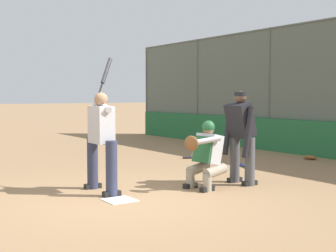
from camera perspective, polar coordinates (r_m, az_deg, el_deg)
ground_plane at (r=6.99m, az=-5.93°, el=-9.01°), size 160.00×160.00×0.00m
home_plate_marker at (r=6.99m, az=-5.93°, el=-8.97°), size 0.43×0.43×0.01m
batter_at_plate at (r=7.49m, az=-8.11°, el=-1.46°), size 1.03×0.64×2.19m
catcher_behind_plate at (r=7.75m, az=4.56°, el=-3.36°), size 0.62×0.73×1.13m
umpire_home at (r=8.19m, az=8.84°, el=-1.05°), size 0.66×0.39×1.61m
spare_bat_by_padding at (r=11.49m, az=3.43°, el=-3.81°), size 0.40×0.85×0.07m
spare_bat_third_base_side at (r=10.32m, az=9.04°, el=-4.71°), size 0.79×0.33×0.07m
fielding_glove_on_dirt at (r=11.77m, az=16.95°, el=-3.68°), size 0.30×0.23×0.11m
baseball_loose at (r=9.44m, az=6.59°, el=-5.45°), size 0.07×0.07×0.07m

